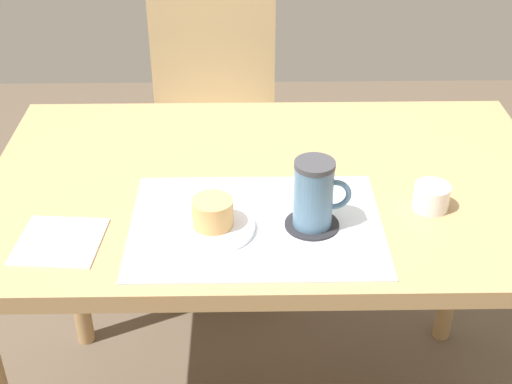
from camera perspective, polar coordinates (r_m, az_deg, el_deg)
name	(u,v)px	position (r m, az deg, el deg)	size (l,w,h in m)	color
dining_table	(270,214)	(1.53, 1.14, -1.76)	(1.18, 0.73, 0.75)	tan
wooden_chair	(216,126)	(2.24, -3.22, 5.26)	(0.45, 0.45, 0.92)	#D1B27F
placemat	(256,225)	(1.34, 0.03, -2.65)	(0.47, 0.34, 0.00)	white
pastry_plate	(213,227)	(1.33, -3.45, -2.81)	(0.16, 0.16, 0.01)	white
pastry	(213,212)	(1.31, -3.49, -1.64)	(0.08, 0.08, 0.05)	#E0A860
coffee_coaster	(312,224)	(1.34, 4.49, -2.60)	(0.10, 0.10, 0.01)	#232328
coffee_mug	(315,194)	(1.30, 4.71, -0.13)	(0.11, 0.07, 0.13)	slate
paper_napkin	(60,241)	(1.35, -15.44, -3.83)	(0.15, 0.15, 0.00)	white
sugar_bowl	(431,197)	(1.42, 13.85, -0.38)	(0.07, 0.07, 0.05)	white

